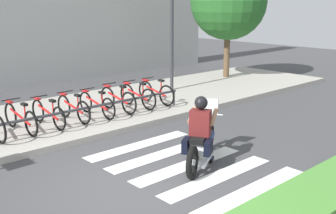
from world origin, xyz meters
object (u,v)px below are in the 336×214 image
rider (201,126)px  bicycle_5 (118,99)px  bicycle_1 (20,118)px  tree_near_rack (229,2)px  bicycle_2 (48,113)px  bike_rack (96,107)px  bicycle_3 (73,108)px  bicycle_7 (156,92)px  bicycle_6 (138,96)px  bicycle_4 (97,104)px  motorcycle (202,142)px  street_lamp (172,24)px

rider → bicycle_5: rider is taller
rider → bicycle_1: size_ratio=0.83×
bicycle_5 → tree_near_rack: (6.75, 1.61, 2.73)m
bicycle_2 → bike_rack: (1.08, -0.56, 0.09)m
bicycle_3 → bicycle_7: 2.87m
bicycle_3 → bicycle_6: size_ratio=0.97×
bicycle_4 → bicycle_6: bicycle_6 is taller
bicycle_1 → bicycle_2: 0.72m
bicycle_3 → bike_rack: (0.36, -0.55, 0.08)m
bicycle_2 → bicycle_5: bicycle_5 is taller
rider → bicycle_7: size_ratio=0.90×
motorcycle → bicycle_6: motorcycle is taller
motorcycle → bicycle_2: bearing=108.3°
rider → bicycle_1: bearing=115.9°
bicycle_2 → bicycle_5: (2.15, -0.00, 0.02)m
street_lamp → tree_near_rack: size_ratio=0.85×
motorcycle → bike_rack: motorcycle is taller
bicycle_1 → motorcycle: bearing=-63.1°
bicycle_6 → bike_rack: bicycle_6 is taller
rider → bicycle_6: 4.41m
bicycle_5 → bike_rack: size_ratio=0.29×
bicycle_1 → bicycle_5: size_ratio=1.05×
bike_rack → street_lamp: street_lamp is taller
bicycle_5 → street_lamp: (3.23, 1.21, 1.99)m
rider → bicycle_7: rider is taller
bicycle_3 → bicycle_7: bearing=-0.0°
bicycle_3 → bicycle_4: (0.72, 0.00, -0.01)m
bike_rack → street_lamp: size_ratio=1.38×
motorcycle → street_lamp: street_lamp is taller
bicycle_4 → tree_near_rack: (7.47, 1.61, 2.75)m
motorcycle → bicycle_7: size_ratio=1.21×
bicycle_2 → bicycle_6: size_ratio=1.03×
bicycle_1 → bicycle_4: bearing=0.0°
bicycle_4 → bicycle_7: bicycle_7 is taller
rider → bicycle_7: 4.72m
bicycle_4 → bicycle_6: 1.44m
motorcycle → bicycle_6: 4.34m
bicycle_1 → bicycle_5: 2.87m
bicycle_4 → tree_near_rack: 8.12m
bicycle_4 → bicycle_6: bearing=-0.1°
bicycle_3 → bicycle_4: bicycle_3 is taller
bicycle_1 → street_lamp: street_lamp is taller
street_lamp → bicycle_5: bearing=-159.5°
bicycle_3 → bicycle_5: size_ratio=0.96×
bicycle_2 → bike_rack: 1.22m
motorcycle → bike_rack: (-0.26, 3.50, 0.12)m
bicycle_7 → street_lamp: 2.94m
bicycle_3 → bicycle_6: 2.15m
motorcycle → tree_near_rack: (7.56, 5.67, 2.78)m
bicycle_2 → tree_near_rack: bearing=10.2°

